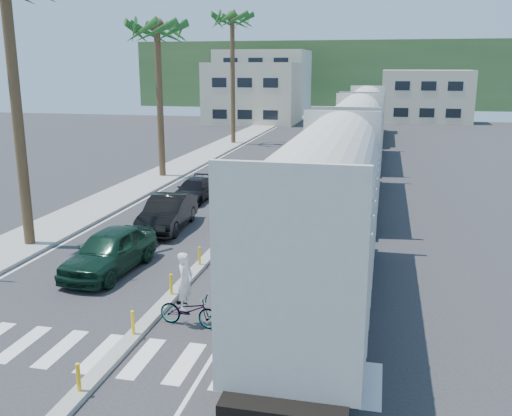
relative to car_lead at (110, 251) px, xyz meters
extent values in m
plane|color=#28282B|center=(3.16, -3.89, -0.82)|extent=(140.00, 140.00, 0.00)
cube|color=gray|center=(-5.34, 21.11, -0.75)|extent=(3.00, 90.00, 0.15)
cube|color=black|center=(7.44, 24.11, -0.79)|extent=(0.12, 100.00, 0.06)
cube|color=black|center=(8.88, 24.11, -0.79)|extent=(0.12, 100.00, 0.06)
cube|color=gray|center=(3.16, 16.11, -0.75)|extent=(0.45, 60.00, 0.15)
cylinder|color=yellow|center=(3.16, -7.89, -0.32)|extent=(0.10, 0.10, 0.70)
cylinder|color=yellow|center=(3.16, -4.89, -0.32)|extent=(0.10, 0.10, 0.70)
cylinder|color=yellow|center=(3.16, -1.89, -0.32)|extent=(0.10, 0.10, 0.70)
cylinder|color=yellow|center=(3.16, 1.11, -0.32)|extent=(0.10, 0.10, 0.70)
cylinder|color=yellow|center=(3.16, 4.11, -0.32)|extent=(0.10, 0.10, 0.70)
cylinder|color=yellow|center=(3.16, 7.11, -0.32)|extent=(0.10, 0.10, 0.70)
cylinder|color=yellow|center=(3.16, 10.11, -0.32)|extent=(0.10, 0.10, 0.70)
cylinder|color=yellow|center=(3.16, 13.11, -0.32)|extent=(0.10, 0.10, 0.70)
cylinder|color=yellow|center=(3.16, 16.11, -0.32)|extent=(0.10, 0.10, 0.70)
cylinder|color=yellow|center=(3.16, 19.11, -0.32)|extent=(0.10, 0.10, 0.70)
cylinder|color=yellow|center=(3.16, 22.11, -0.32)|extent=(0.10, 0.10, 0.70)
cylinder|color=yellow|center=(3.16, 25.11, -0.32)|extent=(0.10, 0.10, 0.70)
cylinder|color=yellow|center=(3.16, 28.11, -0.32)|extent=(0.10, 0.10, 0.70)
cylinder|color=yellow|center=(3.16, 31.11, -0.32)|extent=(0.10, 0.10, 0.70)
cylinder|color=yellow|center=(3.16, 34.11, -0.32)|extent=(0.10, 0.10, 0.70)
cylinder|color=yellow|center=(3.16, 37.11, -0.32)|extent=(0.10, 0.10, 0.70)
cube|color=silver|center=(3.16, -5.89, -0.82)|extent=(14.00, 2.20, 0.01)
cube|color=silver|center=(-3.64, 21.11, -0.82)|extent=(0.12, 90.00, 0.01)
cube|color=silver|center=(5.66, 21.11, -0.82)|extent=(0.12, 90.00, 0.01)
cube|color=beige|center=(8.16, -2.06, 1.88)|extent=(3.00, 12.88, 3.40)
cylinder|color=beige|center=(8.16, -2.06, 3.58)|extent=(2.90, 12.58, 2.90)
cube|color=black|center=(8.16, -2.06, -0.32)|extent=(2.60, 12.88, 1.00)
cube|color=beige|center=(8.16, 12.94, 1.88)|extent=(3.00, 12.88, 3.40)
cylinder|color=beige|center=(8.16, 12.94, 3.58)|extent=(2.90, 12.58, 2.90)
cube|color=black|center=(8.16, 12.94, -0.32)|extent=(2.60, 12.88, 1.00)
cube|color=beige|center=(8.16, 27.94, 1.88)|extent=(3.00, 12.88, 3.40)
cylinder|color=beige|center=(8.16, 27.94, 3.58)|extent=(2.90, 12.58, 2.90)
cube|color=black|center=(8.16, 27.94, -0.32)|extent=(2.60, 12.88, 1.00)
cube|color=#4C4C4F|center=(8.16, 43.94, 0.23)|extent=(3.00, 17.00, 0.50)
cube|color=orange|center=(8.16, 42.94, 1.78)|extent=(2.70, 12.24, 2.60)
cube|color=orange|center=(8.16, 49.72, 2.08)|extent=(3.00, 3.74, 3.20)
cube|color=black|center=(8.16, 43.94, -0.37)|extent=(2.60, 13.60, 0.90)
cylinder|color=brown|center=(-4.84, 2.11, 4.68)|extent=(0.44, 0.44, 11.00)
cylinder|color=brown|center=(-5.14, 18.11, 4.18)|extent=(0.44, 0.44, 10.00)
sphere|color=#1A541E|center=(-5.14, 18.11, 9.33)|extent=(3.20, 3.20, 3.20)
cylinder|color=brown|center=(-4.84, 36.11, 5.18)|extent=(0.44, 0.44, 12.00)
sphere|color=#1A541E|center=(-4.84, 36.11, 11.33)|extent=(3.20, 3.20, 3.20)
cube|color=beige|center=(-7.84, 58.11, 3.18)|extent=(12.00, 10.00, 8.00)
cube|color=beige|center=(-9.84, 74.11, 4.18)|extent=(14.00, 12.00, 10.00)
cube|color=beige|center=(15.16, 66.11, 2.68)|extent=(12.00, 10.00, 7.00)
cube|color=#385628|center=(3.16, 96.11, 5.18)|extent=(80.00, 20.00, 12.00)
imported|color=black|center=(0.00, 0.00, 0.00)|extent=(2.60, 5.10, 1.65)
imported|color=black|center=(-0.01, 5.95, -0.02)|extent=(2.36, 5.10, 1.61)
imported|color=black|center=(-0.68, 11.86, -0.20)|extent=(1.99, 4.39, 1.25)
imported|color=#989A9D|center=(0.11, 17.84, -0.17)|extent=(2.42, 4.84, 1.31)
imported|color=#9EA0A5|center=(4.44, -3.72, -0.33)|extent=(1.05, 2.04, 1.00)
imported|color=silver|center=(4.34, -3.72, 0.59)|extent=(0.72, 0.55, 1.74)
camera|label=1|loc=(9.84, -18.63, 6.74)|focal=40.00mm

